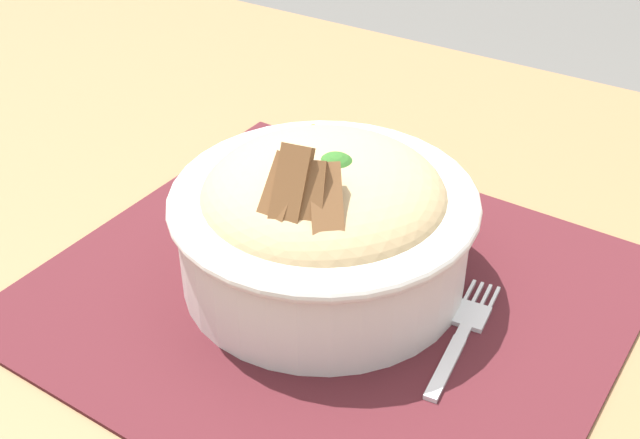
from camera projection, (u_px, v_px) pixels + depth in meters
table at (316, 351)px, 0.63m from camera, size 1.38×0.91×0.76m
placemat at (331, 292)px, 0.59m from camera, size 0.41×0.37×0.00m
bowl at (320, 217)px, 0.57m from camera, size 0.24×0.24×0.13m
fork at (463, 332)px, 0.55m from camera, size 0.03×0.12×0.00m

